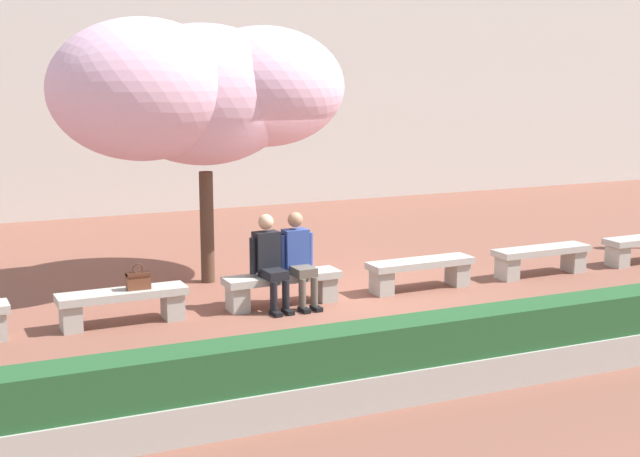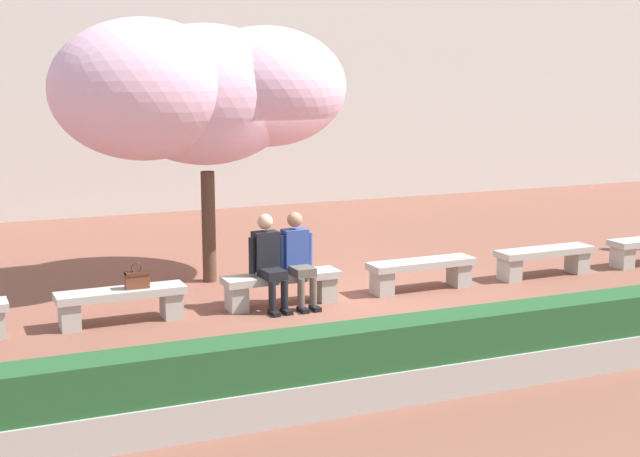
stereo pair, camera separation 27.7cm
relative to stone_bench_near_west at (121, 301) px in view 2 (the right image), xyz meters
The scene contains 11 objects.
ground_plane 3.30m from the stone_bench_near_west, ahead, with size 100.00×100.00×0.00m, color brown.
building_facade 11.53m from the stone_bench_near_west, 72.38° to the left, with size 28.00×4.00×8.31m, color beige.
stone_bench_near_west is the anchor object (origin of this frame).
stone_bench_center 2.19m from the stone_bench_near_west, ahead, with size 1.65×0.45×0.45m.
stone_bench_near_east 4.39m from the stone_bench_near_west, ahead, with size 1.65×0.45×0.45m.
stone_bench_east_end 6.58m from the stone_bench_near_west, ahead, with size 1.65×0.45×0.45m.
person_seated_left 2.03m from the stone_bench_near_west, ahead, with size 0.51×0.70×1.29m.
person_seated_right 2.44m from the stone_bench_near_west, ahead, with size 0.51×0.69×1.29m.
handbag 0.35m from the stone_bench_near_west, ahead, with size 0.30×0.15×0.34m.
cherry_tree_main 3.50m from the stone_bench_near_west, 45.52° to the left, with size 4.47×2.80×3.93m.
planter_hedge_foreground 4.94m from the stone_bench_near_west, 48.28° to the right, with size 16.23×0.50×0.80m.
Camera 2 is at (-5.23, -11.16, 3.29)m, focal length 50.00 mm.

